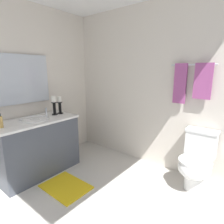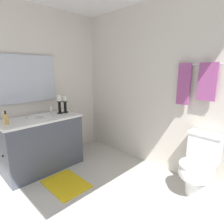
% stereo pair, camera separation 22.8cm
% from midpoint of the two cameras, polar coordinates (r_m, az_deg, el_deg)
% --- Properties ---
extents(floor, '(2.71, 2.62, 0.02)m').
position_cam_midpoint_polar(floor, '(2.41, -10.67, -25.82)').
color(floor, beige).
rests_on(floor, ground).
extents(wall_back, '(2.71, 0.04, 2.45)m').
position_cam_midpoint_polar(wall_back, '(2.91, 8.20, 7.57)').
color(wall_back, silver).
rests_on(wall_back, ground).
extents(wall_left, '(0.04, 2.62, 2.45)m').
position_cam_midpoint_polar(wall_left, '(3.07, -28.68, 6.41)').
color(wall_left, silver).
rests_on(wall_left, ground).
extents(vanity_cabinet, '(0.58, 1.14, 0.81)m').
position_cam_midpoint_polar(vanity_cabinet, '(2.97, -24.34, -9.71)').
color(vanity_cabinet, '#474C56').
rests_on(vanity_cabinet, ground).
extents(sink_basin, '(0.40, 0.40, 0.24)m').
position_cam_midpoint_polar(sink_basin, '(2.86, -24.99, -2.91)').
color(sink_basin, white).
rests_on(sink_basin, vanity_cabinet).
extents(mirror, '(0.02, 0.85, 0.70)m').
position_cam_midpoint_polar(mirror, '(3.02, -28.52, 8.92)').
color(mirror, silver).
extents(candle_holder_tall, '(0.09, 0.09, 0.27)m').
position_cam_midpoint_polar(candle_holder_tall, '(3.06, -18.05, 2.14)').
color(candle_holder_tall, black).
rests_on(candle_holder_tall, vanity_cabinet).
extents(candle_holder_short, '(0.09, 0.09, 0.29)m').
position_cam_midpoint_polar(candle_holder_short, '(3.00, -19.69, 2.09)').
color(candle_holder_short, black).
rests_on(candle_holder_short, vanity_cabinet).
extents(soap_bottle, '(0.06, 0.06, 0.18)m').
position_cam_midpoint_polar(soap_bottle, '(2.64, -33.64, -2.58)').
color(soap_bottle, '#E5B259').
rests_on(soap_bottle, vanity_cabinet).
extents(toilet, '(0.39, 0.54, 0.75)m').
position_cam_midpoint_polar(toilet, '(2.55, 22.44, -14.26)').
color(toilet, white).
rests_on(toilet, ground).
extents(towel_bar, '(0.56, 0.02, 0.02)m').
position_cam_midpoint_polar(towel_bar, '(2.56, 21.63, 13.56)').
color(towel_bar, silver).
extents(towel_near_vanity, '(0.16, 0.03, 0.53)m').
position_cam_midpoint_polar(towel_near_vanity, '(2.60, 18.10, 8.39)').
color(towel_near_vanity, '#A54C8C').
rests_on(towel_near_vanity, towel_bar).
extents(towel_center, '(0.21, 0.03, 0.45)m').
position_cam_midpoint_polar(towel_center, '(2.51, 24.19, 8.73)').
color(towel_center, '#A54C8C').
rests_on(towel_center, towel_bar).
extents(bath_mat, '(0.60, 0.44, 0.02)m').
position_cam_midpoint_polar(bath_mat, '(2.67, -16.77, -21.44)').
color(bath_mat, yellow).
rests_on(bath_mat, ground).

